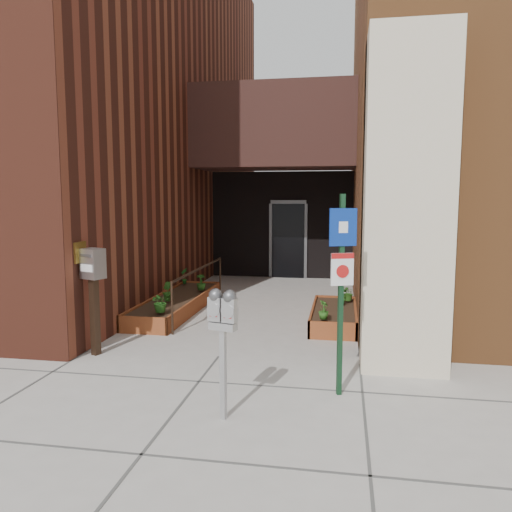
% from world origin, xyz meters
% --- Properties ---
extents(ground, '(80.00, 80.00, 0.00)m').
position_xyz_m(ground, '(0.00, 0.00, 0.00)').
color(ground, '#9E9991').
rests_on(ground, ground).
extents(architecture, '(20.00, 14.60, 10.00)m').
position_xyz_m(architecture, '(-0.18, 6.89, 4.98)').
color(architecture, '#5E281B').
rests_on(architecture, ground).
extents(planter_left, '(0.90, 3.60, 0.30)m').
position_xyz_m(planter_left, '(-1.55, 2.70, 0.13)').
color(planter_left, brown).
rests_on(planter_left, ground).
extents(planter_right, '(0.80, 2.20, 0.30)m').
position_xyz_m(planter_right, '(1.60, 2.20, 0.13)').
color(planter_right, brown).
rests_on(planter_right, ground).
extents(handrail, '(0.04, 3.34, 0.90)m').
position_xyz_m(handrail, '(-1.05, 2.65, 0.75)').
color(handrail, black).
rests_on(handrail, ground).
extents(parking_meter, '(0.32, 0.18, 1.37)m').
position_xyz_m(parking_meter, '(0.55, -1.96, 1.06)').
color(parking_meter, '#A0A0A2').
rests_on(parking_meter, ground).
extents(sign_post, '(0.30, 0.13, 2.33)m').
position_xyz_m(sign_post, '(1.73, -1.11, 1.43)').
color(sign_post, '#12341C').
rests_on(sign_post, ground).
extents(payment_dropbox, '(0.37, 0.33, 1.56)m').
position_xyz_m(payment_dropbox, '(-1.79, -0.22, 1.12)').
color(payment_dropbox, black).
rests_on(payment_dropbox, ground).
extents(shrub_left_a, '(0.48, 0.48, 0.37)m').
position_xyz_m(shrub_left_a, '(-1.36, 1.30, 0.49)').
color(shrub_left_a, '#225819').
rests_on(shrub_left_a, planter_left).
extents(shrub_left_b, '(0.29, 0.29, 0.37)m').
position_xyz_m(shrub_left_b, '(-1.58, 2.22, 0.48)').
color(shrub_left_b, '#225217').
rests_on(shrub_left_b, planter_left).
extents(shrub_left_c, '(0.25, 0.25, 0.35)m').
position_xyz_m(shrub_left_c, '(-1.25, 3.42, 0.47)').
color(shrub_left_c, '#205017').
rests_on(shrub_left_c, planter_left).
extents(shrub_left_d, '(0.27, 0.27, 0.36)m').
position_xyz_m(shrub_left_d, '(-1.85, 4.09, 0.48)').
color(shrub_left_d, '#185016').
rests_on(shrub_left_d, planter_left).
extents(shrub_right_a, '(0.21, 0.21, 0.30)m').
position_xyz_m(shrub_right_a, '(1.45, 1.30, 0.45)').
color(shrub_right_a, '#265718').
rests_on(shrub_right_a, planter_right).
extents(shrub_right_b, '(0.18, 0.18, 0.31)m').
position_xyz_m(shrub_right_b, '(1.76, 2.57, 0.46)').
color(shrub_right_b, '#1F5719').
rests_on(shrub_right_b, planter_right).
extents(shrub_right_c, '(0.36, 0.36, 0.31)m').
position_xyz_m(shrub_right_c, '(1.85, 2.82, 0.46)').
color(shrub_right_c, '#2B5D1A').
rests_on(shrub_right_c, planter_right).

